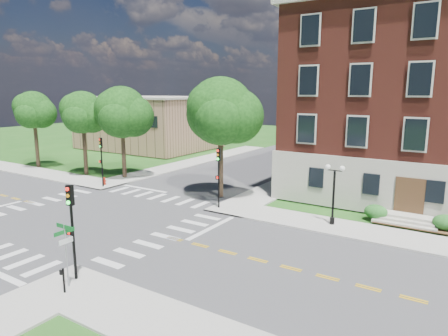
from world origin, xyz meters
The scene contains 19 objects.
ground centered at (0.00, 0.00, 0.00)m, with size 160.00×160.00×0.00m, color #1E5317.
road_ew centered at (0.00, 0.00, 0.01)m, with size 90.00×12.00×0.01m, color #3D3D3F.
road_ns centered at (0.00, 0.00, 0.01)m, with size 12.00×90.00×0.01m, color #3D3D3F.
sidewalk_ne centered at (15.38, 15.38, 0.06)m, with size 34.00×34.00×0.12m.
sidewalk_nw centered at (-15.38, 15.38, 0.06)m, with size 34.00×34.00×0.12m.
crosswalk_east centered at (7.20, 0.00, 0.00)m, with size 2.20×10.20×0.02m, color silver, non-canonical shape.
stop_bar_east centered at (8.80, 3.00, 0.00)m, with size 0.40×5.50×0.00m, color silver.
secondary_building centered at (-22.00, 30.00, 4.28)m, with size 20.40×15.40×8.30m.
tree_a centered at (-21.67, 9.73, 7.05)m, with size 4.44×4.44×9.19m.
tree_b centered at (-12.93, 9.92, 7.00)m, with size 4.60×4.60×9.22m.
tree_c centered at (-8.25, 11.23, 7.08)m, with size 5.48×5.48×9.73m.
tree_d centered at (5.01, 10.02, 7.61)m, with size 5.82×5.82×10.42m.
traffic_signal_se centered at (7.49, -7.09, 3.19)m, with size 0.37×0.43×4.80m.
traffic_signal_ne centered at (6.71, 7.10, 3.19)m, with size 0.38×0.46×4.80m.
traffic_signal_nw centered at (-6.79, 6.98, 3.19)m, with size 0.37×0.43×4.80m.
twin_lamp_west centered at (15.68, 7.99, 2.52)m, with size 1.36×0.36×4.23m.
street_sign_pole centered at (7.88, -7.79, 2.31)m, with size 1.10×1.10×3.10m.
push_button_post centered at (8.23, -8.29, 0.80)m, with size 0.14×0.21×1.20m.
fire_hydrant centered at (-7.26, 7.59, 0.46)m, with size 0.35×0.35×0.75m.
Camera 1 is at (23.70, -18.70, 9.35)m, focal length 32.00 mm.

